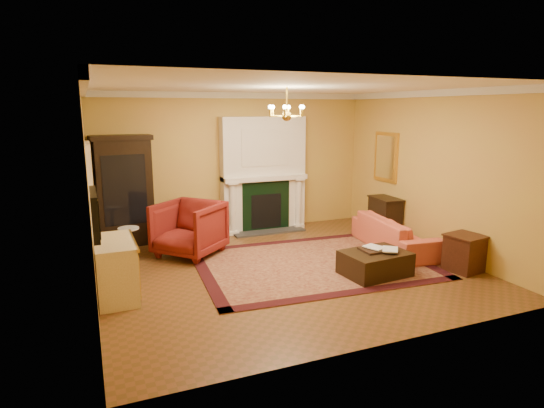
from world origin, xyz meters
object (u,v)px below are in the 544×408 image
end_table (464,254)px  console_table (385,218)px  wingback_armchair (189,226)px  pedestal_table (129,243)px  coral_sofa (396,228)px  china_cabinet (124,194)px  commode (115,269)px  leather_ottoman (375,263)px

end_table → console_table: (0.06, 2.29, 0.11)m
wingback_armchair → console_table: size_ratio=1.37×
pedestal_table → coral_sofa: (4.82, -1.08, 0.04)m
china_cabinet → console_table: china_cabinet is taller
china_cabinet → commode: size_ratio=1.85×
china_cabinet → wingback_armchair: china_cabinet is taller
china_cabinet → end_table: size_ratio=3.52×
leather_ottoman → commode: bearing=164.7°
wingback_armchair → commode: wingback_armchair is taller
wingback_armchair → leather_ottoman: size_ratio=1.07×
wingback_armchair → pedestal_table: 1.09m
coral_sofa → console_table: coral_sofa is taller
china_cabinet → commode: 2.72m
wingback_armchair → end_table: (4.06, -2.59, -0.26)m
coral_sofa → console_table: 0.94m
leather_ottoman → china_cabinet: bearing=131.9°
pedestal_table → end_table: 5.72m
pedestal_table → leather_ottoman: 4.21m
coral_sofa → pedestal_table: bearing=84.2°
pedestal_table → china_cabinet: bearing=87.4°
coral_sofa → end_table: size_ratio=3.61×
commode → end_table: size_ratio=1.90×
console_table → leather_ottoman: size_ratio=0.78×
china_cabinet → commode: (-0.37, -2.62, -0.62)m
china_cabinet → coral_sofa: bearing=-31.0°
wingback_armchair → console_table: (4.12, -0.29, -0.15)m
leather_ottoman → pedestal_table: bearing=144.3°
coral_sofa → end_table: bearing=-160.9°
wingback_armchair → coral_sofa: size_ratio=0.52×
pedestal_table → leather_ottoman: size_ratio=0.63×
end_table → console_table: console_table is taller
china_cabinet → wingback_armchair: 1.59m
wingback_armchair → pedestal_table: wingback_armchair is taller
china_cabinet → console_table: (5.14, -1.41, -0.64)m
end_table → console_table: bearing=88.5°
wingback_armchair → end_table: size_ratio=1.87×
pedestal_table → coral_sofa: 4.94m
end_table → coral_sofa: bearing=102.2°
china_cabinet → end_table: (5.08, -3.70, -0.74)m
wingback_armchair → console_table: wingback_armchair is taller
coral_sofa → leather_ottoman: coral_sofa is taller
pedestal_table → coral_sofa: size_ratio=0.30×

